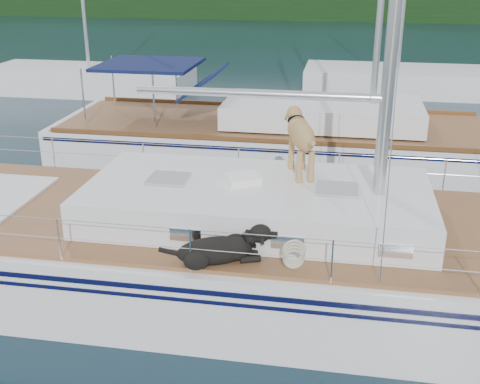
# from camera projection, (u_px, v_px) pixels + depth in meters

# --- Properties ---
(ground) EXTENTS (120.00, 120.00, 0.00)m
(ground) POSITION_uv_depth(u_px,v_px,m) (208.00, 285.00, 9.90)
(ground) COLOR black
(ground) RESTS_ON ground
(shore_bank) EXTENTS (92.00, 1.00, 1.20)m
(shore_bank) POSITION_uv_depth(u_px,v_px,m) (327.00, 11.00, 52.03)
(shore_bank) COLOR #595147
(shore_bank) RESTS_ON ground
(main_sailboat) EXTENTS (12.00, 3.90, 14.01)m
(main_sailboat) POSITION_uv_depth(u_px,v_px,m) (213.00, 248.00, 9.64)
(main_sailboat) COLOR white
(main_sailboat) RESTS_ON ground
(neighbor_sailboat) EXTENTS (11.00, 3.50, 13.30)m
(neighbor_sailboat) POSITION_uv_depth(u_px,v_px,m) (278.00, 142.00, 15.33)
(neighbor_sailboat) COLOR white
(neighbor_sailboat) RESTS_ON ground
(bg_boat_west) EXTENTS (8.00, 3.00, 11.65)m
(bg_boat_west) POSITION_uv_depth(u_px,v_px,m) (90.00, 81.00, 23.87)
(bg_boat_west) COLOR white
(bg_boat_west) RESTS_ON ground
(bg_boat_center) EXTENTS (7.20, 3.00, 11.65)m
(bg_boat_center) POSITION_uv_depth(u_px,v_px,m) (397.00, 81.00, 23.75)
(bg_boat_center) COLOR white
(bg_boat_center) RESTS_ON ground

